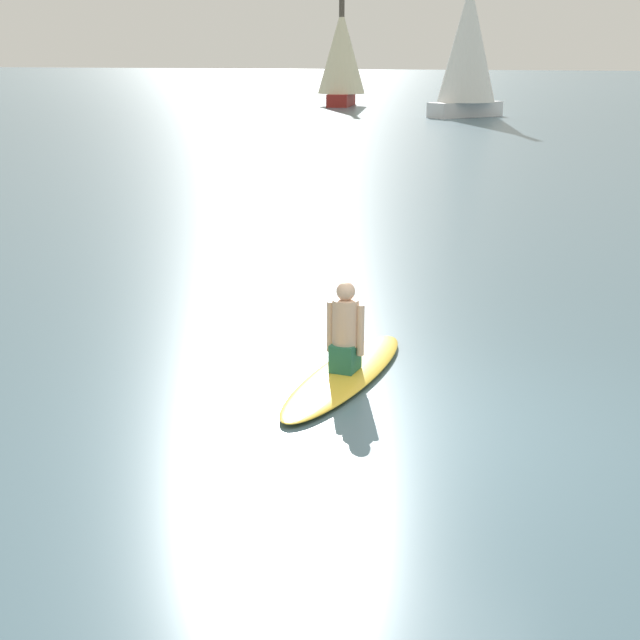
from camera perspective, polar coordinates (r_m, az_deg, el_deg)
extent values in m
plane|color=slate|center=(8.32, 5.21, -6.56)|extent=(400.00, 400.00, 0.00)
ellipsoid|color=gold|center=(9.43, 1.57, -3.40)|extent=(2.90, 0.71, 0.09)
cube|color=#26664C|center=(9.37, 1.58, -2.30)|extent=(0.31, 0.26, 0.29)
cylinder|color=#D6AD8E|center=(9.26, 1.60, -0.16)|extent=(0.28, 0.28, 0.48)
sphere|color=#D6AD8E|center=(9.18, 1.61, 1.80)|extent=(0.19, 0.19, 0.19)
cylinder|color=#D6AD8E|center=(9.22, 2.54, -0.64)|extent=(0.08, 0.08, 0.53)
cylinder|color=#D6AD8E|center=(9.34, 0.66, -0.42)|extent=(0.08, 0.08, 0.53)
cube|color=maroon|center=(61.33, 1.33, 13.55)|extent=(4.55, 2.20, 0.79)
cylinder|color=#4C4238|center=(61.27, 1.35, 16.75)|extent=(0.35, 0.35, 6.07)
cone|color=beige|center=(61.27, 1.35, 16.41)|extent=(3.64, 3.64, 5.34)
cube|color=silver|center=(50.88, 9.03, 12.82)|extent=(4.38, 3.48, 0.79)
cylinder|color=#4C4238|center=(50.81, 9.23, 17.18)|extent=(0.35, 0.35, 6.96)
cone|color=white|center=(50.81, 9.21, 16.71)|extent=(4.24, 4.24, 6.13)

